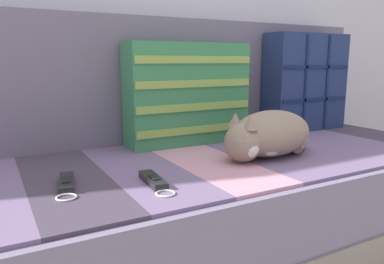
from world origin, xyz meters
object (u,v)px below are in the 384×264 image
object	(u,v)px
couch	(222,206)
game_remote_far	(67,184)
throw_pillow_striped	(188,94)
sleeping_cat	(267,135)
throw_pillow_quilted	(305,82)
game_remote_near	(154,181)

from	to	relation	value
couch	game_remote_far	world-z (taller)	game_remote_far
throw_pillow_striped	game_remote_far	bearing A→B (deg)	-149.01
couch	game_remote_far	size ratio (longest dim) A/B	9.58
game_remote_far	couch	bearing A→B (deg)	11.59
couch	sleeping_cat	size ratio (longest dim) A/B	4.75
couch	throw_pillow_quilted	distance (m)	0.73
sleeping_cat	game_remote_far	size ratio (longest dim) A/B	2.02
throw_pillow_quilted	game_remote_far	xyz separation A→B (m)	(-1.12, -0.31, -0.21)
throw_pillow_quilted	throw_pillow_striped	bearing A→B (deg)	-179.95
couch	game_remote_near	size ratio (longest dim) A/B	9.80
couch	throw_pillow_quilted	bearing A→B (deg)	18.88
sleeping_cat	game_remote_far	world-z (taller)	sleeping_cat
throw_pillow_striped	game_remote_far	size ratio (longest dim) A/B	2.51
throw_pillow_striped	sleeping_cat	distance (m)	0.36
sleeping_cat	game_remote_near	distance (m)	0.45
couch	throw_pillow_striped	world-z (taller)	throw_pillow_striped
throw_pillow_quilted	game_remote_near	world-z (taller)	throw_pillow_quilted
couch	game_remote_near	bearing A→B (deg)	-150.06
couch	throw_pillow_striped	bearing A→B (deg)	100.29
throw_pillow_striped	sleeping_cat	xyz separation A→B (m)	(0.12, -0.32, -0.12)
couch	sleeping_cat	xyz separation A→B (m)	(0.09, -0.12, 0.27)
throw_pillow_striped	sleeping_cat	size ratio (longest dim) A/B	1.24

